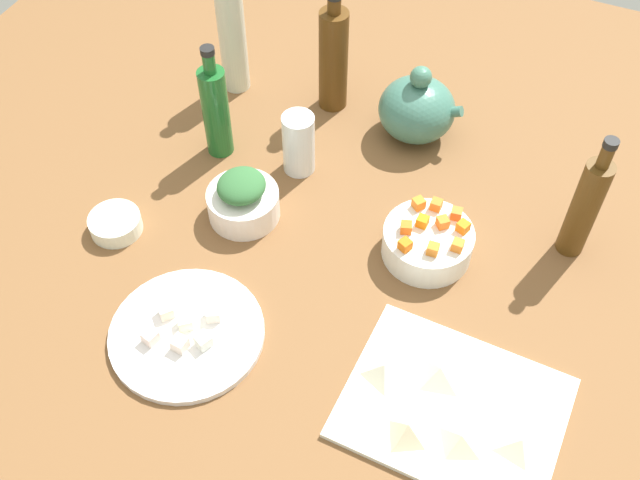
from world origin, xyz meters
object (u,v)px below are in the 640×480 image
at_px(teapot, 417,109).
at_px(bottle_3, 585,206).
at_px(bowl_greens, 244,204).
at_px(bowl_carrots, 427,243).
at_px(bowl_small_side, 115,224).
at_px(bottle_2, 232,36).
at_px(plate_tofu, 187,333).
at_px(drinking_glass_0, 299,144).
at_px(cutting_board, 453,408).
at_px(bottle_0, 333,58).
at_px(bottle_1, 216,110).

height_order(teapot, bottle_3, bottle_3).
distance_m(bowl_greens, teapot, 0.38).
height_order(bowl_carrots, bowl_small_side, bowl_carrots).
distance_m(bowl_greens, bottle_3, 0.57).
height_order(bottle_2, bottle_3, bottle_2).
height_order(plate_tofu, teapot, teapot).
relative_size(bowl_greens, bottle_2, 0.44).
height_order(bowl_small_side, drinking_glass_0, drinking_glass_0).
bearing_deg(teapot, bottle_2, -178.17).
relative_size(bottle_2, bottle_3, 1.15).
relative_size(plate_tofu, teapot, 1.50).
height_order(cutting_board, drinking_glass_0, drinking_glass_0).
height_order(cutting_board, bowl_small_side, bowl_small_side).
bearing_deg(bowl_carrots, bowl_small_side, -161.49).
bearing_deg(bowl_small_side, bowl_greens, 33.06).
relative_size(bowl_greens, bottle_0, 0.50).
xyz_separation_m(cutting_board, bowl_greens, (-0.45, 0.21, 0.02)).
xyz_separation_m(bowl_greens, bowl_small_side, (-0.19, -0.12, -0.01)).
distance_m(teapot, bottle_1, 0.38).
bearing_deg(bowl_carrots, bottle_2, 152.54).
height_order(bowl_greens, drinking_glass_0, drinking_glass_0).
height_order(plate_tofu, bottle_3, bottle_3).
distance_m(cutting_board, bowl_small_side, 0.65).
height_order(bowl_small_side, bottle_1, bottle_1).
distance_m(bottle_2, bottle_3, 0.73).
relative_size(bowl_small_side, bottle_0, 0.35).
xyz_separation_m(bowl_greens, bowl_carrots, (0.32, 0.05, 0.00)).
height_order(plate_tofu, bottle_1, bottle_1).
bearing_deg(bowl_carrots, cutting_board, -63.25).
height_order(bowl_carrots, drinking_glass_0, drinking_glass_0).
bearing_deg(plate_tofu, bottle_0, 91.03).
relative_size(bottle_1, drinking_glass_0, 1.91).
bearing_deg(bottle_1, bowl_greens, -47.38).
height_order(teapot, bottle_0, bottle_0).
xyz_separation_m(cutting_board, bottle_1, (-0.57, 0.34, 0.09)).
height_order(bowl_small_side, teapot, teapot).
bearing_deg(cutting_board, bottle_2, 140.54).
bearing_deg(bottle_0, cutting_board, -51.97).
height_order(bottle_3, drinking_glass_0, bottle_3).
bearing_deg(bowl_greens, teapot, 57.54).
height_order(plate_tofu, bottle_0, bottle_0).
relative_size(bowl_greens, drinking_glass_0, 1.03).
distance_m(cutting_board, bowl_greens, 0.50).
relative_size(cutting_board, bowl_carrots, 2.05).
xyz_separation_m(teapot, drinking_glass_0, (-0.16, -0.18, -0.00)).
height_order(bowl_small_side, bottle_3, bottle_3).
bearing_deg(bottle_2, bottle_0, 7.95).
bearing_deg(bottle_0, bowl_carrots, -44.08).
relative_size(cutting_board, bottle_3, 1.25).
height_order(plate_tofu, bowl_greens, bowl_greens).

